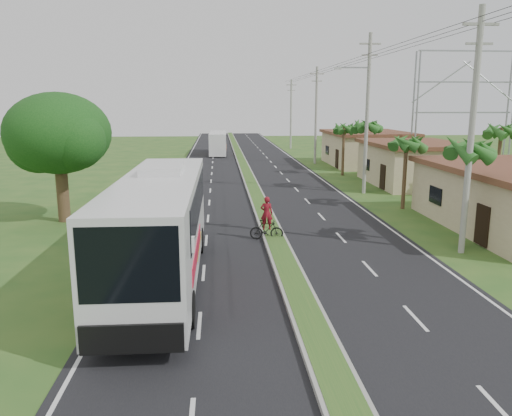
{
  "coord_description": "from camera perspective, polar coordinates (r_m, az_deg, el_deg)",
  "views": [
    {
      "loc": [
        -2.82,
        -19.71,
        6.85
      ],
      "look_at": [
        -0.99,
        4.37,
        1.8
      ],
      "focal_mm": 35.0,
      "sensor_mm": 36.0,
      "label": 1
    }
  ],
  "objects": [
    {
      "name": "shop_far",
      "position": [
        58.4,
        12.5,
        6.7
      ],
      "size": [
        8.6,
        11.6,
        3.82
      ],
      "color": "tan",
      "rests_on": "ground"
    },
    {
      "name": "coach_bus_main",
      "position": [
        19.67,
        -10.83,
        -1.38
      ],
      "size": [
        2.99,
        13.71,
        4.42
      ],
      "rotation": [
        0.0,
        0.0,
        -0.0
      ],
      "color": "silver",
      "rests_on": "ground"
    },
    {
      "name": "shop_mid",
      "position": [
        45.25,
        17.58,
        4.92
      ],
      "size": [
        7.6,
        10.6,
        3.67
      ],
      "color": "tan",
      "rests_on": "ground"
    },
    {
      "name": "lane_edge_left",
      "position": [
        40.48,
        -9.78,
        1.89
      ],
      "size": [
        0.12,
        160.0,
        0.01
      ],
      "primitive_type": "cube",
      "color": "silver",
      "rests_on": "ground"
    },
    {
      "name": "billboard_lattice",
      "position": [
        55.56,
        22.62,
        10.89
      ],
      "size": [
        10.18,
        1.18,
        12.07
      ],
      "color": "gray",
      "rests_on": "ground"
    },
    {
      "name": "ground",
      "position": [
        21.06,
        3.63,
        -7.2
      ],
      "size": [
        180.0,
        180.0,
        0.0
      ],
      "primitive_type": "plane",
      "color": "#29541F",
      "rests_on": "ground"
    },
    {
      "name": "utility_pole_a",
      "position": [
        24.51,
        23.42,
        8.1
      ],
      "size": [
        1.6,
        0.28,
        11.0
      ],
      "color": "gray",
      "rests_on": "ground"
    },
    {
      "name": "lane_edge_right",
      "position": [
        41.41,
        9.02,
        2.14
      ],
      "size": [
        0.12,
        160.0,
        0.01
      ],
      "primitive_type": "cube",
      "color": "silver",
      "rests_on": "ground"
    },
    {
      "name": "road_asphalt",
      "position": [
        40.39,
        -0.27,
        2.06
      ],
      "size": [
        14.0,
        160.0,
        0.02
      ],
      "primitive_type": "cube",
      "color": "black",
      "rests_on": "ground"
    },
    {
      "name": "palm_verge_b",
      "position": [
        34.08,
        16.82,
        7.11
      ],
      "size": [
        2.4,
        2.4,
        5.05
      ],
      "color": "#473321",
      "rests_on": "ground"
    },
    {
      "name": "utility_pole_c",
      "position": [
        58.82,
        6.87,
        10.58
      ],
      "size": [
        1.6,
        0.28,
        11.0
      ],
      "color": "gray",
      "rests_on": "ground"
    },
    {
      "name": "motorcyclist",
      "position": [
        25.48,
        1.22,
        -1.88
      ],
      "size": [
        1.76,
        0.7,
        2.27
      ],
      "rotation": [
        0.0,
        0.0,
        -0.13
      ],
      "color": "black",
      "rests_on": "ground"
    },
    {
      "name": "utility_pole_d",
      "position": [
        78.54,
        4.02,
        10.73
      ],
      "size": [
        1.6,
        0.28,
        10.5
      ],
      "color": "gray",
      "rests_on": "ground"
    },
    {
      "name": "palm_verge_a",
      "position": [
        25.69,
        23.22,
        6.15
      ],
      "size": [
        2.4,
        2.4,
        5.45
      ],
      "color": "#473321",
      "rests_on": "ground"
    },
    {
      "name": "palm_verge_c",
      "position": [
        40.46,
        12.52,
        9.08
      ],
      "size": [
        2.4,
        2.4,
        5.85
      ],
      "color": "#473321",
      "rests_on": "ground"
    },
    {
      "name": "palm_behind_shop",
      "position": [
        40.27,
        26.24,
        7.88
      ],
      "size": [
        2.4,
        2.4,
        5.65
      ],
      "color": "#473321",
      "rests_on": "ground"
    },
    {
      "name": "palm_verge_d",
      "position": [
        49.28,
        10.03,
        8.95
      ],
      "size": [
        2.4,
        2.4,
        5.25
      ],
      "color": "#473321",
      "rests_on": "ground"
    },
    {
      "name": "utility_pole_b",
      "position": [
        39.37,
        12.55,
        10.67
      ],
      "size": [
        3.2,
        0.28,
        12.0
      ],
      "color": "gray",
      "rests_on": "ground"
    },
    {
      "name": "median_strip",
      "position": [
        40.38,
        -0.27,
        2.19
      ],
      "size": [
        1.2,
        160.0,
        0.18
      ],
      "color": "gray",
      "rests_on": "ground"
    },
    {
      "name": "coach_bus_far",
      "position": [
        70.16,
        -4.36,
        7.56
      ],
      "size": [
        2.43,
        10.32,
        3.0
      ],
      "rotation": [
        0.0,
        0.0,
        -0.02
      ],
      "color": "white",
      "rests_on": "ground"
    },
    {
      "name": "shade_tree",
      "position": [
        31.2,
        -21.86,
        7.62
      ],
      "size": [
        6.3,
        6.0,
        7.54
      ],
      "color": "#473321",
      "rests_on": "ground"
    }
  ]
}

